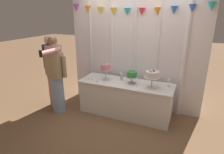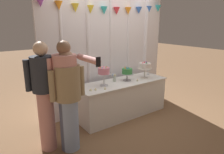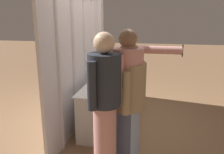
% 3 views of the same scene
% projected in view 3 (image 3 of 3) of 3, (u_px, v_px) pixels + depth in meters
% --- Properties ---
extents(ground_plane, '(24.00, 24.00, 0.00)m').
position_uv_depth(ground_plane, '(116.00, 119.00, 4.13)').
color(ground_plane, '#846042').
extents(draped_curtain, '(3.00, 0.15, 2.49)m').
position_uv_depth(draped_curtain, '(84.00, 45.00, 3.95)').
color(draped_curtain, white).
rests_on(draped_curtain, ground_plane).
extents(cake_table, '(1.95, 0.67, 0.72)m').
position_uv_depth(cake_table, '(110.00, 100.00, 4.06)').
color(cake_table, white).
rests_on(cake_table, ground_plane).
extents(cake_display_leftmost, '(0.25, 0.25, 0.40)m').
position_uv_depth(cake_display_leftmost, '(104.00, 70.00, 3.47)').
color(cake_display_leftmost, silver).
rests_on(cake_display_leftmost, cake_table).
extents(cake_display_center, '(0.27, 0.27, 0.30)m').
position_uv_depth(cake_display_center, '(111.00, 68.00, 4.04)').
color(cake_display_center, '#B2B2B7').
rests_on(cake_display_center, cake_table).
extents(cake_display_rightmost, '(0.31, 0.31, 0.37)m').
position_uv_depth(cake_display_rightmost, '(119.00, 60.00, 4.41)').
color(cake_display_rightmost, silver).
rests_on(cake_display_rightmost, cake_table).
extents(wine_glass, '(0.07, 0.07, 0.16)m').
position_uv_depth(wine_glass, '(113.00, 63.00, 4.76)').
color(wine_glass, silver).
rests_on(wine_glass, cake_table).
extents(flower_vase, '(0.09, 0.09, 0.18)m').
position_uv_depth(flower_vase, '(102.00, 77.00, 3.84)').
color(flower_vase, '#B2C1B2').
rests_on(flower_vase, cake_table).
extents(tealight_far_left, '(0.05, 0.05, 0.04)m').
position_uv_depth(tealight_far_left, '(107.00, 95.00, 3.17)').
color(tealight_far_left, beige).
rests_on(tealight_far_left, cake_table).
extents(tealight_near_left, '(0.05, 0.05, 0.03)m').
position_uv_depth(tealight_near_left, '(110.00, 93.00, 3.26)').
color(tealight_near_left, beige).
rests_on(tealight_near_left, cake_table).
extents(tealight_near_right, '(0.04, 0.04, 0.04)m').
position_uv_depth(tealight_near_right, '(116.00, 90.00, 3.40)').
color(tealight_near_right, beige).
rests_on(tealight_near_right, cake_table).
extents(tealight_far_right, '(0.04, 0.04, 0.04)m').
position_uv_depth(tealight_far_right, '(121.00, 76.00, 4.20)').
color(tealight_far_right, beige).
rests_on(tealight_far_right, cake_table).
extents(guest_man_pink_jacket, '(0.47, 0.42, 1.64)m').
position_uv_depth(guest_man_pink_jacket, '(105.00, 108.00, 2.29)').
color(guest_man_pink_jacket, '#D6938E').
rests_on(guest_man_pink_jacket, ground_plane).
extents(guest_man_dark_suit, '(0.54, 0.38, 1.53)m').
position_uv_depth(guest_man_dark_suit, '(128.00, 107.00, 2.54)').
color(guest_man_dark_suit, '#93ADD6').
rests_on(guest_man_dark_suit, ground_plane).
extents(guest_girl_blue_dress, '(0.49, 0.77, 1.66)m').
position_uv_depth(guest_girl_blue_dress, '(128.00, 99.00, 2.50)').
color(guest_girl_blue_dress, '#4C5675').
rests_on(guest_girl_blue_dress, ground_plane).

